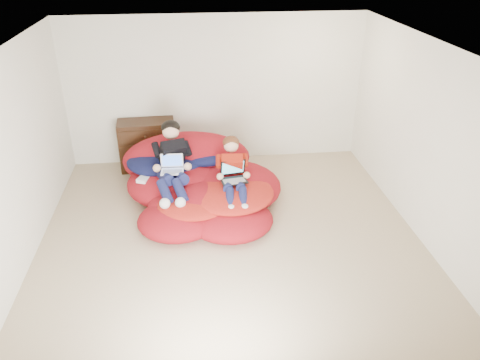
{
  "coord_description": "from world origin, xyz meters",
  "views": [
    {
      "loc": [
        -0.46,
        -5.18,
        3.61
      ],
      "look_at": [
        0.16,
        0.27,
        0.7
      ],
      "focal_mm": 35.0,
      "sensor_mm": 36.0,
      "label": 1
    }
  ],
  "objects_px": {
    "younger_boy": "(233,169)",
    "laptop_black": "(234,175)",
    "dresser": "(148,145)",
    "beanbag_pile": "(199,184)",
    "laptop_white": "(172,167)",
    "older_boy": "(172,158)"
  },
  "relations": [
    {
      "from": "dresser",
      "to": "laptop_black",
      "type": "relative_size",
      "value": 2.42
    },
    {
      "from": "beanbag_pile",
      "to": "younger_boy",
      "type": "bearing_deg",
      "value": -30.0
    },
    {
      "from": "younger_boy",
      "to": "laptop_black",
      "type": "bearing_deg",
      "value": -90.0
    },
    {
      "from": "dresser",
      "to": "younger_boy",
      "type": "distance_m",
      "value": 2.01
    },
    {
      "from": "dresser",
      "to": "laptop_black",
      "type": "height_order",
      "value": "dresser"
    },
    {
      "from": "laptop_black",
      "to": "beanbag_pile",
      "type": "bearing_deg",
      "value": 144.04
    },
    {
      "from": "dresser",
      "to": "younger_boy",
      "type": "height_order",
      "value": "younger_boy"
    },
    {
      "from": "dresser",
      "to": "laptop_black",
      "type": "bearing_deg",
      "value": -50.19
    },
    {
      "from": "dresser",
      "to": "beanbag_pile",
      "type": "xyz_separation_m",
      "value": [
        0.83,
        -1.22,
        -0.15
      ]
    },
    {
      "from": "younger_boy",
      "to": "dresser",
      "type": "bearing_deg",
      "value": 131.14
    },
    {
      "from": "beanbag_pile",
      "to": "younger_boy",
      "type": "relative_size",
      "value": 2.18
    },
    {
      "from": "younger_boy",
      "to": "laptop_black",
      "type": "relative_size",
      "value": 2.79
    },
    {
      "from": "dresser",
      "to": "beanbag_pile",
      "type": "height_order",
      "value": "beanbag_pile"
    },
    {
      "from": "beanbag_pile",
      "to": "laptop_black",
      "type": "height_order",
      "value": "beanbag_pile"
    },
    {
      "from": "older_boy",
      "to": "laptop_black",
      "type": "xyz_separation_m",
      "value": [
        0.86,
        -0.32,
        -0.15
      ]
    },
    {
      "from": "younger_boy",
      "to": "older_boy",
      "type": "bearing_deg",
      "value": 163.93
    },
    {
      "from": "beanbag_pile",
      "to": "laptop_white",
      "type": "relative_size",
      "value": 7.36
    },
    {
      "from": "dresser",
      "to": "older_boy",
      "type": "distance_m",
      "value": 1.37
    },
    {
      "from": "beanbag_pile",
      "to": "older_boy",
      "type": "height_order",
      "value": "older_boy"
    },
    {
      "from": "laptop_white",
      "to": "beanbag_pile",
      "type": "bearing_deg",
      "value": 19.11
    },
    {
      "from": "younger_boy",
      "to": "laptop_black",
      "type": "height_order",
      "value": "younger_boy"
    },
    {
      "from": "dresser",
      "to": "younger_boy",
      "type": "relative_size",
      "value": 0.87
    }
  ]
}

